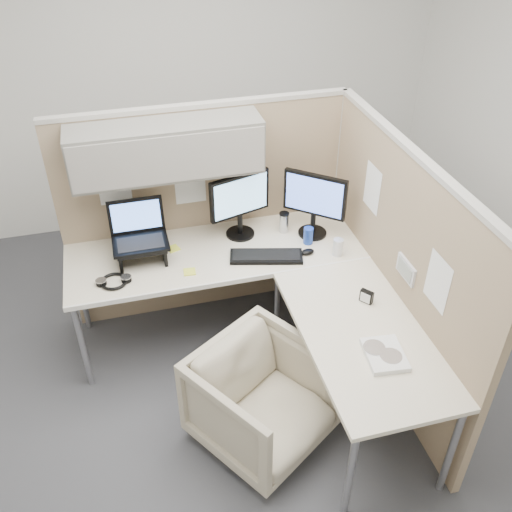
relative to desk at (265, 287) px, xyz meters
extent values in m
plane|color=#3C3D42|center=(-0.12, -0.13, -0.69)|extent=(4.50, 4.50, 0.00)
cube|color=#9F8668|center=(-0.22, 0.77, 0.11)|extent=(2.00, 0.05, 1.60)
cube|color=#A8A399|center=(-0.22, 0.77, 0.93)|extent=(2.00, 0.06, 0.03)
cube|color=slate|center=(-0.47, 0.62, 0.73)|extent=(1.20, 0.34, 0.34)
cube|color=gray|center=(-0.47, 0.45, 0.73)|extent=(1.18, 0.01, 0.30)
plane|color=white|center=(-0.82, 0.75, 0.46)|extent=(0.26, 0.00, 0.26)
plane|color=white|center=(-0.32, 0.75, 0.39)|extent=(0.26, 0.00, 0.26)
cube|color=#9F8668|center=(0.78, -0.23, 0.11)|extent=(0.05, 2.00, 1.60)
cube|color=#A8A399|center=(0.78, -0.23, 0.93)|extent=(0.06, 2.00, 0.03)
cube|color=#A8A399|center=(0.78, 0.77, 0.11)|extent=(0.06, 0.06, 1.60)
cube|color=silver|center=(0.75, -0.38, 0.27)|extent=(0.02, 0.20, 0.12)
cube|color=gray|center=(0.73, -0.38, 0.27)|extent=(0.00, 0.16, 0.09)
plane|color=white|center=(0.75, 0.17, 0.51)|extent=(0.00, 0.26, 0.26)
plane|color=white|center=(0.75, -0.68, 0.41)|extent=(0.00, 0.26, 0.26)
cube|color=beige|center=(-0.22, 0.41, 0.03)|extent=(2.00, 0.68, 0.03)
cube|color=beige|center=(0.41, -0.58, 0.03)|extent=(0.68, 1.30, 0.03)
cube|color=white|center=(-0.22, 0.07, 0.03)|extent=(2.00, 0.02, 0.03)
cylinder|color=gray|center=(-1.17, 0.12, -0.34)|extent=(0.04, 0.04, 0.70)
cylinder|color=gray|center=(-1.17, 0.70, -0.34)|extent=(0.04, 0.04, 0.70)
cylinder|color=gray|center=(0.13, -1.18, -0.34)|extent=(0.04, 0.04, 0.70)
cylinder|color=gray|center=(0.71, -1.18, -0.34)|extent=(0.04, 0.04, 0.70)
cylinder|color=gray|center=(0.13, 0.12, -0.34)|extent=(0.04, 0.04, 0.70)
imported|color=#B6AC91|center=(-0.17, -0.57, -0.33)|extent=(0.94, 0.92, 0.71)
cylinder|color=black|center=(-0.02, 0.56, 0.05)|extent=(0.20, 0.20, 0.02)
cylinder|color=black|center=(-0.02, 0.56, 0.13)|extent=(0.04, 0.04, 0.15)
cube|color=black|center=(-0.02, 0.56, 0.36)|extent=(0.43, 0.16, 0.30)
cube|color=#92D0FD|center=(-0.02, 0.54, 0.36)|extent=(0.38, 0.12, 0.26)
cylinder|color=black|center=(0.47, 0.44, 0.05)|extent=(0.20, 0.20, 0.02)
cylinder|color=black|center=(0.47, 0.44, 0.13)|extent=(0.04, 0.04, 0.15)
cube|color=black|center=(0.47, 0.44, 0.36)|extent=(0.36, 0.31, 0.30)
cube|color=#5A80F6|center=(0.46, 0.42, 0.36)|extent=(0.31, 0.26, 0.26)
cube|color=black|center=(-0.72, 0.43, 0.16)|extent=(0.32, 0.25, 0.02)
cube|color=black|center=(-0.86, 0.43, 0.11)|extent=(0.02, 0.23, 0.13)
cube|color=black|center=(-0.57, 0.43, 0.11)|extent=(0.02, 0.23, 0.13)
cube|color=black|center=(-0.72, 0.43, 0.18)|extent=(0.36, 0.25, 0.02)
cube|color=black|center=(-0.72, 0.58, 0.30)|extent=(0.36, 0.06, 0.23)
cube|color=#598CF2|center=(-0.72, 0.57, 0.30)|extent=(0.32, 0.04, 0.19)
cube|color=black|center=(0.08, 0.24, 0.05)|extent=(0.50, 0.27, 0.02)
ellipsoid|color=black|center=(0.36, 0.22, 0.06)|extent=(0.10, 0.07, 0.03)
cylinder|color=silver|center=(0.28, 0.52, 0.11)|extent=(0.07, 0.07, 0.14)
cylinder|color=black|center=(0.28, 0.52, 0.19)|extent=(0.07, 0.07, 0.01)
cylinder|color=silver|center=(0.55, 0.16, 0.10)|extent=(0.07, 0.07, 0.12)
cylinder|color=#1E3FA5|center=(0.40, 0.34, 0.10)|extent=(0.07, 0.07, 0.12)
cube|color=#E3EC3E|center=(-0.50, 0.51, 0.05)|extent=(0.10, 0.10, 0.01)
cube|color=#E3EC3E|center=(-0.44, 0.22, 0.05)|extent=(0.08, 0.08, 0.01)
torus|color=black|center=(-0.92, 0.24, 0.06)|extent=(0.18, 0.18, 0.02)
cylinder|color=black|center=(-0.99, 0.24, 0.06)|extent=(0.07, 0.07, 0.03)
cylinder|color=black|center=(-0.84, 0.23, 0.06)|extent=(0.07, 0.07, 0.03)
cube|color=white|center=(0.45, -0.78, 0.06)|extent=(0.23, 0.28, 0.03)
cylinder|color=silver|center=(0.47, -0.81, 0.07)|extent=(0.12, 0.12, 0.00)
cylinder|color=silver|center=(0.41, -0.73, 0.08)|extent=(0.12, 0.12, 0.00)
cube|color=black|center=(0.54, -0.34, 0.08)|extent=(0.07, 0.08, 0.08)
cube|color=white|center=(0.52, -0.35, 0.08)|extent=(0.04, 0.05, 0.06)
camera|label=1|loc=(-0.77, -2.68, 2.28)|focal=40.00mm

